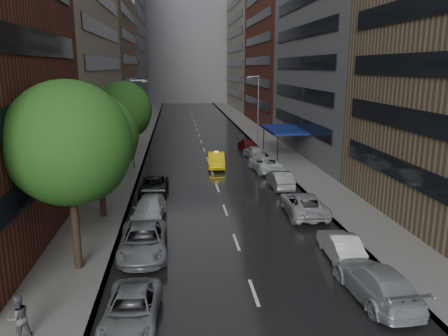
{
  "coord_description": "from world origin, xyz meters",
  "views": [
    {
      "loc": [
        -3.4,
        -14.23,
        10.3
      ],
      "look_at": [
        0.0,
        16.82,
        3.0
      ],
      "focal_mm": 35.0,
      "sensor_mm": 36.0,
      "label": 1
    }
  ],
  "objects": [
    {
      "name": "road",
      "position": [
        0.0,
        50.0,
        0.01
      ],
      "size": [
        14.0,
        140.0,
        0.01
      ],
      "primitive_type": "cube",
      "color": "black",
      "rests_on": "ground"
    },
    {
      "name": "sidewalk_left",
      "position": [
        -9.0,
        50.0,
        0.07
      ],
      "size": [
        4.0,
        140.0,
        0.15
      ],
      "primitive_type": "cube",
      "color": "gray",
      "rests_on": "ground"
    },
    {
      "name": "sidewalk_right",
      "position": [
        9.0,
        50.0,
        0.07
      ],
      "size": [
        4.0,
        140.0,
        0.15
      ],
      "primitive_type": "cube",
      "color": "gray",
      "rests_on": "ground"
    },
    {
      "name": "buildings_left",
      "position": [
        -15.0,
        58.79,
        15.99
      ],
      "size": [
        8.0,
        108.0,
        38.0
      ],
      "color": "maroon",
      "rests_on": "ground"
    },
    {
      "name": "buildings_right",
      "position": [
        15.0,
        56.7,
        15.03
      ],
      "size": [
        8.05,
        109.1,
        36.0
      ],
      "color": "#937A5B",
      "rests_on": "ground"
    },
    {
      "name": "building_far",
      "position": [
        0.0,
        118.0,
        16.0
      ],
      "size": [
        40.0,
        14.0,
        32.0
      ],
      "primitive_type": "cube",
      "color": "slate",
      "rests_on": "ground"
    },
    {
      "name": "tree_near",
      "position": [
        -8.6,
        7.25,
        6.67
      ],
      "size": [
        6.11,
        6.11,
        9.74
      ],
      "color": "#382619",
      "rests_on": "ground"
    },
    {
      "name": "tree_mid",
      "position": [
        -8.6,
        15.29,
        5.83
      ],
      "size": [
        5.34,
        5.34,
        8.52
      ],
      "color": "#382619",
      "rests_on": "ground"
    },
    {
      "name": "tree_far",
      "position": [
        -8.6,
        30.24,
        6.09
      ],
      "size": [
        5.58,
        5.58,
        8.89
      ],
      "color": "#382619",
      "rests_on": "ground"
    },
    {
      "name": "taxi",
      "position": [
        0.63,
        29.96,
        0.79
      ],
      "size": [
        1.95,
        4.86,
        1.57
      ],
      "primitive_type": "imported",
      "rotation": [
        0.0,
        0.0,
        -0.06
      ],
      "color": "yellow",
      "rests_on": "ground"
    },
    {
      "name": "parked_cars_left",
      "position": [
        -5.4,
        11.42,
        0.72
      ],
      "size": [
        2.7,
        23.81,
        1.57
      ],
      "color": "gray",
      "rests_on": "ground"
    },
    {
      "name": "parked_cars_right",
      "position": [
        5.4,
        19.72,
        0.77
      ],
      "size": [
        3.05,
        41.6,
        1.6
      ],
      "color": "#9EA3A7",
      "rests_on": "ground"
    },
    {
      "name": "ped_black_umbrella",
      "position": [
        -9.52,
        1.28,
        1.38
      ],
      "size": [
        1.1,
        1.07,
        2.09
      ],
      "color": "#56565B",
      "rests_on": "sidewalk_left"
    },
    {
      "name": "street_lamp_left",
      "position": [
        -7.72,
        30.0,
        4.89
      ],
      "size": [
        1.74,
        0.22,
        9.0
      ],
      "color": "gray",
      "rests_on": "sidewalk_left"
    },
    {
      "name": "street_lamp_right",
      "position": [
        7.72,
        45.0,
        4.89
      ],
      "size": [
        1.74,
        0.22,
        9.0
      ],
      "color": "gray",
      "rests_on": "sidewalk_right"
    },
    {
      "name": "awning",
      "position": [
        8.98,
        35.0,
        3.13
      ],
      "size": [
        4.0,
        8.0,
        3.12
      ],
      "color": "navy",
      "rests_on": "sidewalk_right"
    }
  ]
}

